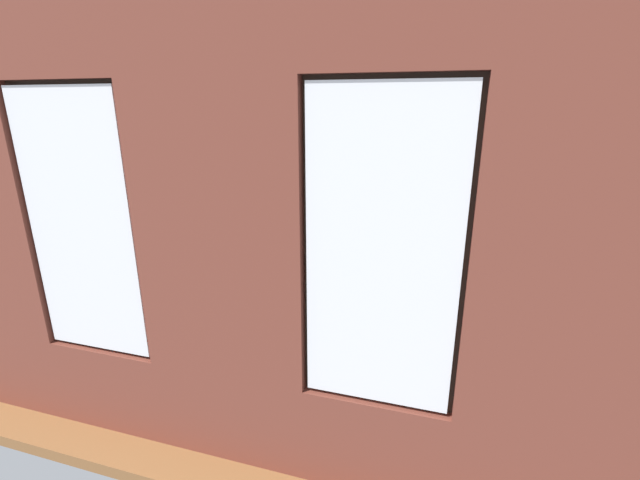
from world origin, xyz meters
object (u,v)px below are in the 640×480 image
object	(u,v)px
table_plant_small	(323,257)
couch_left	(532,328)
potted_plant_corner_far_left	(599,393)
potted_plant_corner_near_left	(513,230)
tv_flatscreen	(132,229)
coffee_table	(323,268)
remote_gray	(292,263)
potted_plant_by_left_couch	(481,271)
cup_ceramic	(313,257)
couch_by_window	(280,367)
potted_plant_near_tv	(105,265)
media_console	(138,272)
candle_jar	(328,264)
potted_plant_beside_window_right	(93,322)

from	to	relation	value
table_plant_small	couch_left	bearing A→B (deg)	160.27
potted_plant_corner_far_left	potted_plant_corner_near_left	distance (m)	4.38
table_plant_small	tv_flatscreen	bearing A→B (deg)	13.66
couch_left	coffee_table	distance (m)	2.58
remote_gray	potted_plant_by_left_couch	world-z (taller)	potted_plant_by_left_couch
cup_ceramic	couch_by_window	bearing A→B (deg)	100.60
couch_left	potted_plant_near_tv	size ratio (longest dim) A/B	1.38
coffee_table	remote_gray	world-z (taller)	remote_gray
couch_left	table_plant_small	bearing A→B (deg)	-105.98
media_console	tv_flatscreen	world-z (taller)	tv_flatscreen
candle_jar	tv_flatscreen	size ratio (longest dim) A/B	0.10
couch_left	potted_plant_near_tv	distance (m)	4.47
couch_by_window	remote_gray	world-z (taller)	couch_by_window
couch_by_window	candle_jar	world-z (taller)	couch_by_window
media_console	potted_plant_corner_near_left	distance (m)	5.72
couch_by_window	media_console	world-z (taller)	couch_by_window
potted_plant_beside_window_right	table_plant_small	bearing A→B (deg)	-123.91
potted_plant_corner_near_left	potted_plant_by_left_couch	bearing A→B (deg)	70.43
potted_plant_near_tv	cup_ceramic	bearing A→B (deg)	-134.57
couch_by_window	remote_gray	size ratio (longest dim) A/B	10.74
potted_plant_beside_window_right	couch_left	bearing A→B (deg)	-160.10
couch_left	coffee_table	world-z (taller)	couch_left
candle_jar	potted_plant_near_tv	world-z (taller)	potted_plant_near_tv
candle_jar	potted_plant_near_tv	xyz separation A→B (m)	(2.03, 1.59, 0.34)
potted_plant_by_left_couch	potted_plant_beside_window_right	bearing A→B (deg)	38.35
potted_plant_corner_near_left	potted_plant_near_tv	bearing A→B (deg)	39.86
potted_plant_corner_far_left	potted_plant_corner_near_left	world-z (taller)	potted_plant_corner_far_left
cup_ceramic	potted_plant_corner_far_left	size ratio (longest dim) A/B	0.08
candle_jar	potted_plant_beside_window_right	distance (m)	2.76
couch_left	remote_gray	distance (m)	2.93
potted_plant_near_tv	potted_plant_corner_near_left	xyz separation A→B (m)	(-4.51, -3.76, -0.28)
potted_plant_near_tv	potted_plant_corner_near_left	world-z (taller)	potted_plant_near_tv
table_plant_small	remote_gray	size ratio (longest dim) A/B	1.13
media_console	potted_plant_by_left_couch	distance (m)	4.65
remote_gray	potted_plant_corner_far_left	world-z (taller)	potted_plant_corner_far_left
remote_gray	potted_plant_corner_near_left	distance (m)	3.68
couch_left	potted_plant_beside_window_right	xyz separation A→B (m)	(3.99, 1.44, 0.19)
tv_flatscreen	potted_plant_corner_near_left	world-z (taller)	tv_flatscreen
table_plant_small	tv_flatscreen	size ratio (longest dim) A/B	0.19
couch_left	potted_plant_corner_far_left	size ratio (longest dim) A/B	1.48
candle_jar	coffee_table	bearing A→B (deg)	-47.17
cup_ceramic	tv_flatscreen	xyz separation A→B (m)	(2.31, 0.69, 0.39)
table_plant_small	potted_plant_corner_far_left	bearing A→B (deg)	137.99
cup_ceramic	potted_plant_by_left_couch	bearing A→B (deg)	-168.84
potted_plant_beside_window_right	potted_plant_by_left_couch	size ratio (longest dim) A/B	1.96
media_console	potted_plant_by_left_couch	world-z (taller)	potted_plant_by_left_couch
couch_by_window	table_plant_small	world-z (taller)	couch_by_window
couch_by_window	table_plant_small	bearing A→B (deg)	-83.15
couch_left	table_plant_small	xyz separation A→B (m)	(2.43, -0.87, 0.21)
potted_plant_corner_near_left	remote_gray	bearing A→B (deg)	36.10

